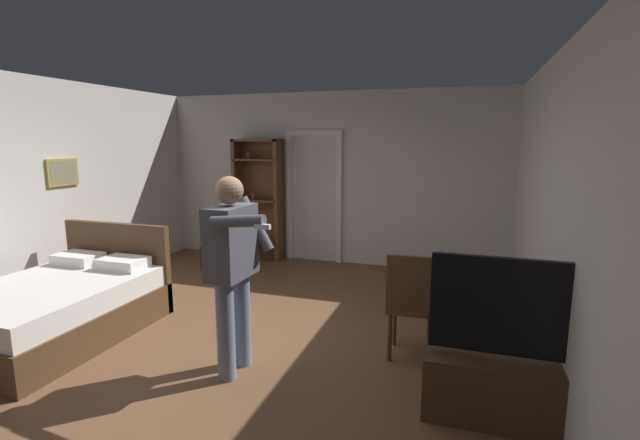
{
  "coord_description": "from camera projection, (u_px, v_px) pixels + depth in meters",
  "views": [
    {
      "loc": [
        2.1,
        -3.62,
        1.97
      ],
      "look_at": [
        0.87,
        0.13,
        1.27
      ],
      "focal_mm": 25.19,
      "sensor_mm": 36.0,
      "label": 1
    }
  ],
  "objects": [
    {
      "name": "wall_back",
      "position": [
        330.0,
        178.0,
        7.26
      ],
      "size": [
        5.82,
        0.12,
        2.73
      ],
      "primitive_type": "cube",
      "color": "beige",
      "rests_on": "ground_plane"
    },
    {
      "name": "wooden_chair",
      "position": [
        411.0,
        302.0,
        4.03
      ],
      "size": [
        0.43,
        0.43,
        0.99
      ],
      "color": "brown",
      "rests_on": "ground_plane"
    },
    {
      "name": "laptop",
      "position": [
        464.0,
        279.0,
        3.99
      ],
      "size": [
        0.34,
        0.35,
        0.17
      ],
      "color": "black",
      "rests_on": "side_table"
    },
    {
      "name": "bookshelf",
      "position": [
        259.0,
        195.0,
        7.45
      ],
      "size": [
        0.81,
        0.32,
        1.99
      ],
      "color": "brown",
      "rests_on": "ground_plane"
    },
    {
      "name": "ground_plane",
      "position": [
        231.0,
        345.0,
        4.38
      ],
      "size": [
        7.21,
        7.21,
        0.0
      ],
      "primitive_type": "plane",
      "color": "brown"
    },
    {
      "name": "side_table",
      "position": [
        465.0,
        308.0,
        4.07
      ],
      "size": [
        0.64,
        0.64,
        0.7
      ],
      "color": "brown",
      "rests_on": "ground_plane"
    },
    {
      "name": "tv_flatscreen",
      "position": [
        514.0,
        378.0,
        3.13
      ],
      "size": [
        1.22,
        0.4,
        1.2
      ],
      "color": "#4C331E",
      "rests_on": "ground_plane"
    },
    {
      "name": "person_blue_shirt",
      "position": [
        233.0,
        261.0,
        3.72
      ],
      "size": [
        0.63,
        0.63,
        1.69
      ],
      "color": "slate",
      "rests_on": "ground_plane"
    },
    {
      "name": "wall_left",
      "position": [
        0.0,
        196.0,
        5.01
      ],
      "size": [
        0.15,
        6.79,
        2.73
      ],
      "color": "beige",
      "rests_on": "ground_plane"
    },
    {
      "name": "suitcase_dark",
      "position": [
        219.0,
        258.0,
        6.87
      ],
      "size": [
        0.53,
        0.43,
        0.38
      ],
      "primitive_type": "cube",
      "rotation": [
        0.0,
        0.0,
        -0.24
      ],
      "color": "black",
      "rests_on": "ground_plane"
    },
    {
      "name": "wall_right",
      "position": [
        572.0,
        225.0,
        3.27
      ],
      "size": [
        0.12,
        6.79,
        2.73
      ],
      "primitive_type": "cube",
      "color": "beige",
      "rests_on": "ground_plane"
    },
    {
      "name": "doorway_frame",
      "position": [
        314.0,
        187.0,
        7.28
      ],
      "size": [
        0.93,
        0.08,
        2.13
      ],
      "color": "white",
      "rests_on": "ground_plane"
    },
    {
      "name": "bed",
      "position": [
        59.0,
        306.0,
        4.57
      ],
      "size": [
        1.42,
        1.93,
        1.02
      ],
      "color": "#4C331E",
      "rests_on": "ground_plane"
    },
    {
      "name": "bottle_on_table",
      "position": [
        484.0,
        277.0,
        3.89
      ],
      "size": [
        0.06,
        0.06,
        0.24
      ],
      "color": "#382626",
      "rests_on": "side_table"
    }
  ]
}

